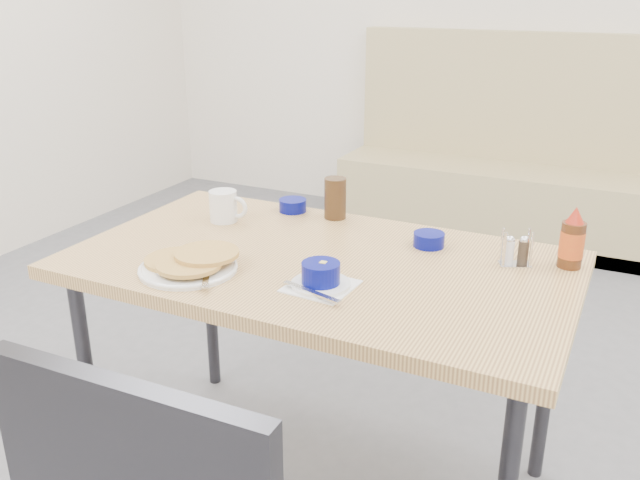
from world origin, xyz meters
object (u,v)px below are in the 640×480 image
at_px(creamer_bowl, 293,205).
at_px(amber_tumbler, 335,198).
at_px(dining_table, 319,278).
at_px(grits_setting, 321,277).
at_px(butter_bowl, 429,240).
at_px(pancake_plate, 190,264).
at_px(booth_bench, 499,179).
at_px(coffee_mug, 224,206).
at_px(syrup_bottle, 572,241).
at_px(condiment_caddy, 516,253).

relative_size(creamer_bowl, amber_tumbler, 0.68).
xyz_separation_m(dining_table, creamer_bowl, (-0.27, 0.34, 0.08)).
relative_size(grits_setting, butter_bowl, 1.97).
height_order(dining_table, amber_tumbler, amber_tumbler).
bearing_deg(pancake_plate, creamer_bowl, 88.92).
bearing_deg(creamer_bowl, pancake_plate, -91.08).
bearing_deg(dining_table, booth_bench, 90.00).
bearing_deg(amber_tumbler, butter_bowl, -17.57).
xyz_separation_m(coffee_mug, amber_tumbler, (0.31, 0.19, 0.02)).
bearing_deg(grits_setting, amber_tumbler, 110.97).
bearing_deg(syrup_bottle, creamer_bowl, 174.14).
xyz_separation_m(booth_bench, creamer_bowl, (-0.27, -2.19, 0.43)).
xyz_separation_m(condiment_caddy, syrup_bottle, (0.14, 0.05, 0.04)).
distance_m(dining_table, coffee_mug, 0.46).
distance_m(amber_tumbler, syrup_bottle, 0.75).
bearing_deg(booth_bench, butter_bowl, -83.86).
distance_m(booth_bench, butter_bowl, 2.36).
bearing_deg(condiment_caddy, coffee_mug, 158.28).
bearing_deg(creamer_bowl, syrup_bottle, -5.86).
relative_size(dining_table, creamer_bowl, 15.07).
xyz_separation_m(coffee_mug, syrup_bottle, (1.06, 0.09, 0.02)).
xyz_separation_m(creamer_bowl, syrup_bottle, (0.91, -0.09, 0.05)).
distance_m(dining_table, creamer_bowl, 0.44).
xyz_separation_m(amber_tumbler, condiment_caddy, (0.61, -0.15, -0.03)).
distance_m(creamer_bowl, condiment_caddy, 0.79).
bearing_deg(syrup_bottle, grits_setting, -142.87).
bearing_deg(condiment_caddy, syrup_bottle, -3.17).
height_order(grits_setting, creamer_bowl, grits_setting).
bearing_deg(syrup_bottle, condiment_caddy, -158.86).
bearing_deg(grits_setting, butter_bowl, 68.04).
distance_m(pancake_plate, condiment_caddy, 0.89).
xyz_separation_m(butter_bowl, syrup_bottle, (0.39, 0.02, 0.05)).
height_order(butter_bowl, amber_tumbler, amber_tumbler).
relative_size(pancake_plate, creamer_bowl, 2.87).
relative_size(grits_setting, syrup_bottle, 1.05).
xyz_separation_m(pancake_plate, grits_setting, (0.37, 0.06, 0.01)).
relative_size(coffee_mug, amber_tumbler, 0.97).
bearing_deg(pancake_plate, booth_bench, 84.26).
bearing_deg(butter_bowl, amber_tumbler, 162.43).
bearing_deg(booth_bench, condiment_caddy, -77.83).
relative_size(creamer_bowl, syrup_bottle, 0.54).
height_order(booth_bench, coffee_mug, booth_bench).
height_order(booth_bench, dining_table, booth_bench).
distance_m(grits_setting, creamer_bowl, 0.62).
bearing_deg(syrup_bottle, amber_tumbler, 172.91).
bearing_deg(coffee_mug, amber_tumbler, 31.26).
distance_m(grits_setting, amber_tumbler, 0.55).
relative_size(pancake_plate, coffee_mug, 2.02).
relative_size(butter_bowl, condiment_caddy, 0.90).
bearing_deg(grits_setting, coffee_mug, 147.28).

